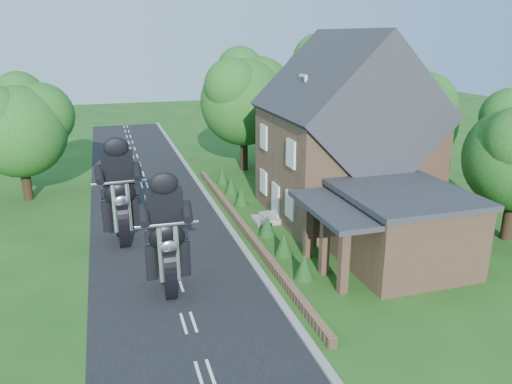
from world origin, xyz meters
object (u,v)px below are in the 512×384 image
object	(u,v)px
garden_wall	(243,227)
motorcycle_lead	(169,274)
motorcycle_follow	(123,227)
house	(345,140)
annex	(398,226)

from	to	relation	value
garden_wall	motorcycle_lead	distance (m)	7.18
motorcycle_follow	motorcycle_lead	bearing A→B (deg)	102.53
house	motorcycle_follow	xyz separation A→B (m)	(-12.35, -0.75, -3.54)
garden_wall	house	bearing A→B (deg)	9.17
annex	motorcycle_lead	xyz separation A→B (m)	(-10.20, 0.34, -1.01)
house	annex	size ratio (longest dim) A/B	1.45
house	garden_wall	bearing A→B (deg)	-170.83
motorcycle_lead	garden_wall	bearing A→B (deg)	-129.12
motorcycle_follow	garden_wall	bearing A→B (deg)	175.33
motorcycle_lead	motorcycle_follow	world-z (taller)	motorcycle_follow
garden_wall	house	world-z (taller)	house
house	motorcycle_follow	world-z (taller)	house
house	motorcycle_follow	distance (m)	12.86
annex	garden_wall	bearing A→B (deg)	133.84
garden_wall	motorcycle_lead	xyz separation A→B (m)	(-4.64, -5.46, 0.55)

